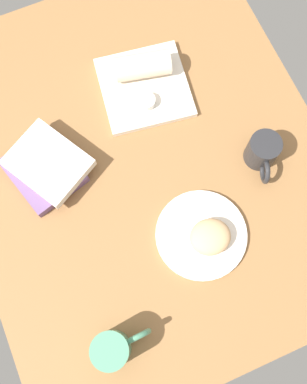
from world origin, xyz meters
TOP-DOWN VIEW (x-y plane):
  - dining_table at (0.00, 0.00)cm, footprint 110.00×90.00cm
  - round_plate at (22.93, 5.20)cm, footprint 21.85×21.85cm
  - scone_pastry at (24.56, 6.47)cm, footprint 9.65×10.51cm
  - square_plate at (-18.43, 8.05)cm, footprint 25.32×25.32cm
  - sauce_cup at (-13.63, 6.57)cm, footprint 4.65×4.65cm
  - breakfast_wrap at (-22.27, 9.23)cm, footprint 9.34×15.23cm
  - book_stack at (-7.08, -22.89)cm, footprint 22.91×22.38cm
  - coffee_mug at (38.49, -23.22)cm, footprint 8.17×13.59cm
  - second_mug at (10.76, 26.92)cm, footprint 12.05×7.78cm

SIDE VIEW (x-z plane):
  - dining_table at x=0.00cm, z-range 0.00..4.00cm
  - round_plate at x=22.93cm, z-range 4.00..5.40cm
  - square_plate at x=-18.43cm, z-range 4.00..5.60cm
  - book_stack at x=-7.08cm, z-range 4.00..9.48cm
  - sauce_cup at x=-13.63cm, z-range 5.69..7.84cm
  - scone_pastry at x=24.56cm, z-range 5.40..9.90cm
  - second_mug at x=10.76cm, z-range 4.10..12.70cm
  - breakfast_wrap at x=-22.27cm, z-range 5.60..12.01cm
  - coffee_mug at x=38.49cm, z-range 4.11..14.44cm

